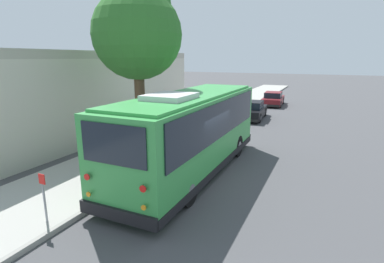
# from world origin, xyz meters

# --- Properties ---
(ground_plane) EXTENTS (160.00, 160.00, 0.00)m
(ground_plane) POSITION_xyz_m (0.00, 0.00, 0.00)
(ground_plane) COLOR #474749
(sidewalk_slab) EXTENTS (80.00, 3.76, 0.15)m
(sidewalk_slab) POSITION_xyz_m (0.00, 3.80, 0.07)
(sidewalk_slab) COLOR #A3A099
(sidewalk_slab) RESTS_ON ground
(curb_strip) EXTENTS (80.00, 0.14, 0.15)m
(curb_strip) POSITION_xyz_m (0.00, 1.85, 0.07)
(curb_strip) COLOR gray
(curb_strip) RESTS_ON ground
(shuttle_bus) EXTENTS (9.35, 2.71, 3.31)m
(shuttle_bus) POSITION_xyz_m (0.43, 0.42, 1.77)
(shuttle_bus) COLOR green
(shuttle_bus) RESTS_ON ground
(parked_sedan_black) EXTENTS (4.32, 1.93, 1.33)m
(parked_sedan_black) POSITION_xyz_m (12.16, 0.83, 0.62)
(parked_sedan_black) COLOR black
(parked_sedan_black) RESTS_ON ground
(parked_sedan_maroon) EXTENTS (4.50, 1.97, 1.27)m
(parked_sedan_maroon) POSITION_xyz_m (19.52, 0.57, 0.59)
(parked_sedan_maroon) COLOR maroon
(parked_sedan_maroon) RESTS_ON ground
(street_tree) EXTENTS (3.87, 3.87, 7.80)m
(street_tree) POSITION_xyz_m (1.58, 3.45, 5.66)
(street_tree) COLOR brown
(street_tree) RESTS_ON sidewalk_slab
(sign_post_near) EXTENTS (0.06, 0.22, 1.36)m
(sign_post_near) POSITION_xyz_m (-4.79, 2.31, 0.85)
(sign_post_near) COLOR gray
(sign_post_near) RESTS_ON sidewalk_slab
(sign_post_far) EXTENTS (0.06, 0.22, 1.60)m
(sign_post_far) POSITION_xyz_m (-2.84, 2.31, 0.97)
(sign_post_far) COLOR gray
(sign_post_far) RESTS_ON sidewalk_slab
(fire_hydrant) EXTENTS (0.22, 0.22, 0.81)m
(fire_hydrant) POSITION_xyz_m (6.72, 2.33, 0.55)
(fire_hydrant) COLOR #99999E
(fire_hydrant) RESTS_ON sidewalk_slab
(building_backdrop) EXTENTS (17.10, 7.73, 4.81)m
(building_backdrop) POSITION_xyz_m (3.83, 10.43, 2.21)
(building_backdrop) COLOR beige
(building_backdrop) RESTS_ON ground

